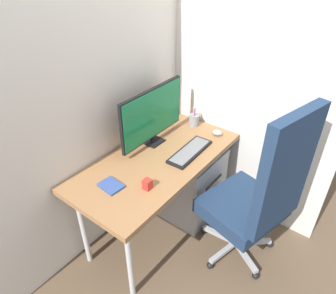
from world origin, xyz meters
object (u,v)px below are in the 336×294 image
at_px(monitor, 153,115).
at_px(pen_holder, 194,120).
at_px(desk_clamp_accessory, 147,184).
at_px(office_chair, 260,195).
at_px(filing_cabinet, 187,181).
at_px(notebook, 111,186).
at_px(mouse, 217,133).
at_px(keyboard, 190,151).

height_order(monitor, pen_holder, monitor).
bearing_deg(desk_clamp_accessory, office_chair, -50.19).
xyz_separation_m(office_chair, pen_holder, (0.37, 0.76, 0.13)).
height_order(filing_cabinet, notebook, notebook).
xyz_separation_m(office_chair, filing_cabinet, (0.16, 0.66, -0.33)).
relative_size(mouse, desk_clamp_accessory, 1.24).
xyz_separation_m(filing_cabinet, mouse, (0.20, -0.13, 0.44)).
height_order(pen_holder, notebook, pen_holder).
xyz_separation_m(filing_cabinet, monitor, (-0.19, 0.20, 0.65)).
bearing_deg(monitor, filing_cabinet, -47.43).
height_order(office_chair, monitor, office_chair).
xyz_separation_m(keyboard, mouse, (0.33, -0.03, 0.01)).
distance_m(office_chair, keyboard, 0.57).
bearing_deg(desk_clamp_accessory, keyboard, 0.83).
bearing_deg(monitor, desk_clamp_accessory, -144.25).
xyz_separation_m(office_chair, notebook, (-0.59, 0.74, 0.09)).
bearing_deg(notebook, monitor, 17.18).
xyz_separation_m(office_chair, keyboard, (0.02, 0.56, 0.09)).
distance_m(filing_cabinet, desk_clamp_accessory, 0.77).
bearing_deg(notebook, filing_cabinet, -1.31).
height_order(mouse, pen_holder, pen_holder).
distance_m(monitor, notebook, 0.61).
bearing_deg(monitor, office_chair, -87.96).
bearing_deg(filing_cabinet, pen_holder, 25.15).
distance_m(filing_cabinet, monitor, 0.71).
bearing_deg(pen_holder, keyboard, -150.25).
distance_m(keyboard, desk_clamp_accessory, 0.48).
distance_m(monitor, pen_holder, 0.46).
bearing_deg(filing_cabinet, monitor, 132.57).
relative_size(filing_cabinet, pen_holder, 3.55).
distance_m(filing_cabinet, mouse, 0.50).
distance_m(keyboard, pen_holder, 0.41).
relative_size(office_chair, filing_cabinet, 2.11).
xyz_separation_m(office_chair, desk_clamp_accessory, (-0.46, 0.55, 0.12)).
xyz_separation_m(keyboard, pen_holder, (0.35, 0.20, 0.04)).
bearing_deg(notebook, keyboard, -11.69).
height_order(pen_holder, desk_clamp_accessory, pen_holder).
relative_size(office_chair, desk_clamp_accessory, 19.31).
xyz_separation_m(monitor, keyboard, (0.05, -0.30, -0.22)).
bearing_deg(pen_holder, monitor, 166.15).
bearing_deg(keyboard, filing_cabinet, 36.37).
relative_size(pen_holder, desk_clamp_accessory, 2.57).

